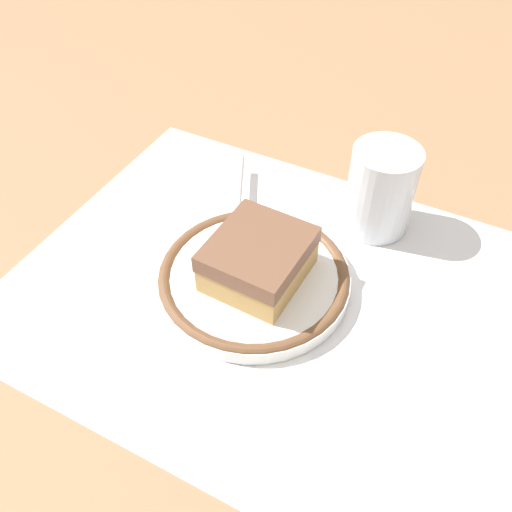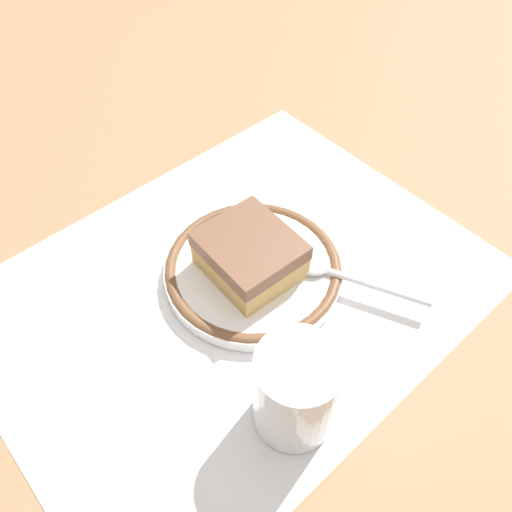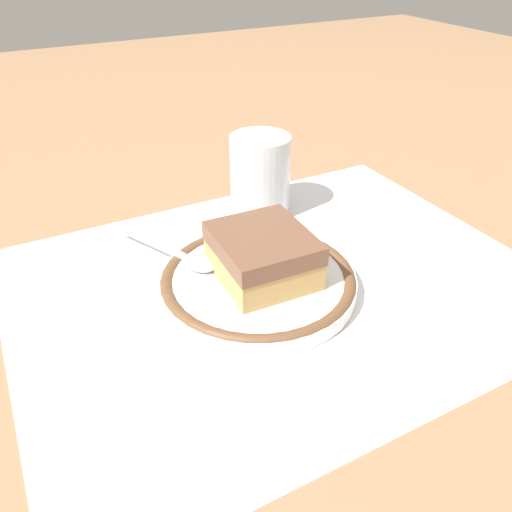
% 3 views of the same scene
% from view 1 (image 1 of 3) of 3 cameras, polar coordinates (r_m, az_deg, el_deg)
% --- Properties ---
extents(ground_plane, '(2.40, 2.40, 0.00)m').
position_cam_1_polar(ground_plane, '(0.51, 2.15, -3.94)').
color(ground_plane, '#9E7551').
extents(placemat, '(0.48, 0.37, 0.00)m').
position_cam_1_polar(placemat, '(0.51, 2.15, -3.89)').
color(placemat, white).
rests_on(placemat, ground_plane).
extents(plate, '(0.18, 0.18, 0.02)m').
position_cam_1_polar(plate, '(0.51, -0.00, -1.95)').
color(plate, white).
rests_on(plate, placemat).
extents(cake_slice, '(0.08, 0.09, 0.04)m').
position_cam_1_polar(cake_slice, '(0.49, 0.24, -0.33)').
color(cake_slice, tan).
rests_on(cake_slice, plate).
extents(spoon, '(0.08, 0.13, 0.01)m').
position_cam_1_polar(spoon, '(0.56, -2.00, 4.42)').
color(spoon, silver).
rests_on(spoon, plate).
extents(cup, '(0.07, 0.07, 0.09)m').
position_cam_1_polar(cup, '(0.57, 12.75, 6.30)').
color(cup, silver).
rests_on(cup, placemat).
extents(napkin, '(0.13, 0.11, 0.00)m').
position_cam_1_polar(napkin, '(0.44, 5.95, -17.23)').
color(napkin, white).
rests_on(napkin, placemat).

